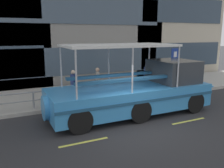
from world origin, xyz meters
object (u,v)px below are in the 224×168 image
(parking_sign, at_px, (174,61))
(pedestrian_mid_right, at_px, (73,82))
(pedestrian_near_bow, at_px, (147,73))
(pedestrian_mid_left, at_px, (98,79))
(duck_tour_boat, at_px, (140,91))

(parking_sign, relative_size, pedestrian_mid_right, 1.61)
(parking_sign, bearing_deg, pedestrian_near_bow, 160.90)
(parking_sign, distance_m, pedestrian_mid_left, 5.37)
(pedestrian_near_bow, distance_m, pedestrian_mid_right, 5.05)
(pedestrian_near_bow, bearing_deg, parking_sign, -19.10)
(duck_tour_boat, height_order, pedestrian_near_bow, duck_tour_boat)
(parking_sign, xyz_separation_m, pedestrian_mid_left, (-5.30, 0.29, -0.79))
(parking_sign, distance_m, duck_tour_boat, 5.23)
(duck_tour_boat, relative_size, pedestrian_mid_right, 5.82)
(parking_sign, xyz_separation_m, pedestrian_mid_right, (-6.77, 0.18, -0.80))
(duck_tour_boat, relative_size, pedestrian_mid_left, 5.74)
(parking_sign, relative_size, pedestrian_mid_left, 1.58)
(pedestrian_near_bow, height_order, pedestrian_mid_right, pedestrian_near_bow)
(pedestrian_mid_left, xyz_separation_m, pedestrian_mid_right, (-1.47, -0.11, -0.02))
(pedestrian_mid_right, bearing_deg, parking_sign, -1.51)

